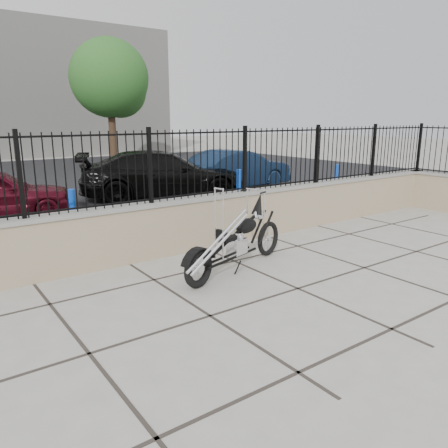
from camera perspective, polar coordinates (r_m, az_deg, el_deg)
ground_plane at (r=6.34m, az=9.62°, el=-8.32°), size 90.00×90.00×0.00m
parking_lot at (r=17.27m, az=-21.32°, el=4.97°), size 30.00×30.00×0.00m
retaining_wall at (r=8.05m, az=-2.94°, el=0.23°), size 14.00×0.36×0.96m
iron_fence at (r=7.86m, az=-3.04°, el=7.90°), size 14.00×0.08×1.20m
chopper_motorcycle at (r=6.75m, az=1.49°, el=-0.49°), size 2.35×1.08×1.40m
car_black at (r=13.20m, az=-7.97°, el=6.43°), size 5.24×3.58×1.41m
car_blue at (r=14.65m, az=1.64°, el=7.10°), size 4.14×1.81×1.32m
bollard_a at (r=8.78m, az=-19.09°, el=0.93°), size 0.17×0.17×1.05m
bollard_b at (r=11.59m, az=1.95°, el=4.61°), size 0.13×0.13×1.03m
bollard_c at (r=13.91m, az=14.42°, el=5.57°), size 0.14×0.14×0.96m
tree_right at (r=22.18m, az=-14.78°, el=18.37°), size 3.64×3.64×6.15m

